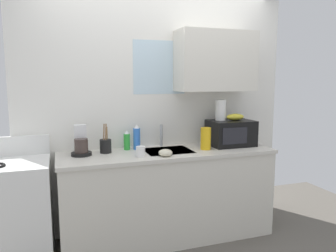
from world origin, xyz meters
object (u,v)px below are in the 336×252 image
dish_soap_bottle_blue (137,138)px  small_bowl (165,153)px  coffee_maker (81,144)px  cereal_canister (206,139)px  dish_soap_bottle_green (127,141)px  mug_white (141,151)px  utensil_crock (106,146)px  stove_range (16,212)px  paper_towel_roll (221,110)px  microwave (231,133)px  banana_bunch (235,117)px

dish_soap_bottle_blue → small_bowl: (0.18, -0.38, -0.09)m
coffee_maker → cereal_canister: coffee_maker is taller
dish_soap_bottle_green → mug_white: bearing=-80.0°
small_bowl → utensil_crock: bearing=147.5°
stove_range → utensil_crock: utensil_crock is taller
paper_towel_roll → mug_white: bearing=-165.6°
paper_towel_roll → small_bowl: paper_towel_roll is taller
cereal_canister → paper_towel_roll: bearing=32.0°
cereal_canister → small_bowl: 0.51m
coffee_maker → mug_white: (0.51, -0.25, -0.06)m
coffee_maker → dish_soap_bottle_green: (0.45, 0.09, -0.01)m
dish_soap_bottle_blue → microwave: bearing=-7.5°
dish_soap_bottle_blue → cereal_canister: (0.66, -0.23, -0.01)m
cereal_canister → microwave: bearing=16.2°
mug_white → cereal_canister: bearing=7.4°
small_bowl → microwave: bearing=16.9°
banana_bunch → coffee_maker: size_ratio=0.71×
paper_towel_roll → mug_white: size_ratio=2.32×
banana_bunch → cereal_canister: (-0.39, -0.10, -0.19)m
banana_bunch → dish_soap_bottle_green: banana_bunch is taller
stove_range → microwave: size_ratio=2.35×
stove_range → mug_white: size_ratio=11.37×
microwave → cereal_canister: (-0.34, -0.10, -0.02)m
paper_towel_roll → dish_soap_bottle_blue: (-0.90, 0.08, -0.26)m
coffee_maker → microwave: bearing=-2.2°
microwave → dish_soap_bottle_green: microwave is taller
paper_towel_roll → utensil_crock: size_ratio=0.77×
dish_soap_bottle_blue → mug_white: 0.33m
stove_range → microwave: (2.13, 0.04, 0.58)m
stove_range → paper_towel_roll: 2.19m
dish_soap_bottle_blue → mug_white: (-0.04, -0.32, -0.07)m
dish_soap_bottle_green → utensil_crock: size_ratio=0.69×
dish_soap_bottle_blue → mug_white: bearing=-97.1°
banana_bunch → coffee_maker: banana_bunch is taller
paper_towel_roll → coffee_maker: bearing=179.7°
paper_towel_roll → banana_bunch: bearing=-18.4°
dish_soap_bottle_blue → mug_white: dish_soap_bottle_blue is taller
microwave → mug_white: size_ratio=4.84×
utensil_crock → small_bowl: 0.60m
dish_soap_bottle_green → utensil_crock: (-0.22, -0.07, -0.02)m
coffee_maker → dish_soap_bottle_green: bearing=10.7°
stove_range → small_bowl: 1.41m
paper_towel_roll → utensil_crock: (-1.22, 0.02, -0.31)m
banana_bunch → utensil_crock: size_ratio=0.70×
mug_white → small_bowl: size_ratio=0.73×
microwave → paper_towel_roll: 0.27m
stove_range → banana_bunch: (2.18, 0.05, 0.75)m
coffee_maker → cereal_canister: size_ratio=1.26×
paper_towel_roll → cereal_canister: bearing=-148.0°
microwave → banana_bunch: (0.05, 0.00, 0.17)m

